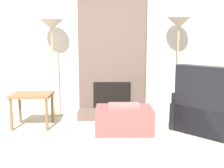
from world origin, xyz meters
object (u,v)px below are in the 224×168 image
at_px(ottoman, 124,119).
at_px(armchair, 208,112).
at_px(side_table, 32,99).
at_px(floor_lamp_right, 179,29).
at_px(floor_lamp_left, 52,31).

relative_size(ottoman, armchair, 0.68).
bearing_deg(side_table, ottoman, -11.04).
distance_m(ottoman, floor_lamp_right, 1.94).
height_order(floor_lamp_left, floor_lamp_right, floor_lamp_right).
height_order(ottoman, armchair, armchair).
xyz_separation_m(side_table, floor_lamp_right, (2.44, 0.69, 1.10)).
bearing_deg(ottoman, armchair, 1.06).
relative_size(side_table, floor_lamp_right, 0.35).
relative_size(floor_lamp_left, floor_lamp_right, 0.98).
xyz_separation_m(floor_lamp_left, floor_lamp_right, (2.24, 0.00, 0.03)).
bearing_deg(ottoman, side_table, 168.96).
bearing_deg(floor_lamp_right, ottoman, -136.03).
relative_size(ottoman, side_table, 1.36).
xyz_separation_m(ottoman, floor_lamp_left, (-1.23, 0.97, 1.32)).
bearing_deg(floor_lamp_left, floor_lamp_right, 0.00).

